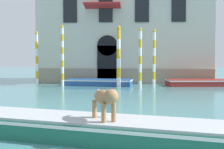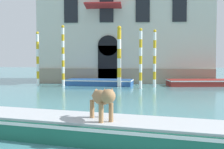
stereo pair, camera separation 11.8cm
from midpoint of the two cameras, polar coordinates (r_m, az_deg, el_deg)
boat_foreground at (r=8.30m, az=-5.61°, el=-9.49°), size 7.80×3.56×0.57m
dog_on_deck at (r=7.64m, az=-1.31°, el=-4.37°), size 0.74×1.16×0.84m
boat_moored_near_palazzo at (r=23.34m, az=-2.10°, el=-1.39°), size 5.06×2.35×0.44m
boat_moored_far at (r=23.96m, az=17.44°, el=-1.40°), size 6.19×2.49×0.46m
mooring_pole_0 at (r=21.95m, az=1.47°, el=3.37°), size 0.29×0.29×4.29m
mooring_pole_1 at (r=21.89m, az=7.95°, el=2.97°), size 0.22×0.22×4.02m
mooring_pole_2 at (r=22.81m, az=-8.80°, el=3.46°), size 0.22×0.22×4.41m
mooring_pole_3 at (r=23.24m, az=-13.29°, el=2.84°), size 0.20×0.20×3.95m
mooring_pole_4 at (r=20.74m, az=5.42°, el=2.97°), size 0.21×0.21×4.02m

